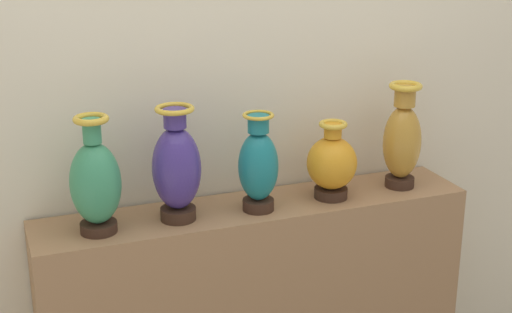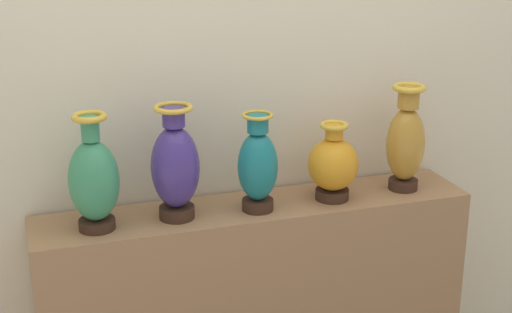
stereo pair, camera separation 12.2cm
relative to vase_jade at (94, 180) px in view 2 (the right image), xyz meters
The scene contains 6 objects.
back_wall 0.78m from the vase_jade, 22.74° to the left, with size 3.51×0.14×3.07m.
vase_jade is the anchor object (origin of this frame).
vase_indigo 0.28m from the vase_jade, ahead, with size 0.17×0.17×0.41m.
vase_teal 0.57m from the vase_jade, ahead, with size 0.14×0.14×0.36m.
vase_amber 0.87m from the vase_jade, ahead, with size 0.19×0.19×0.30m.
vase_ochre 1.18m from the vase_jade, ahead, with size 0.15×0.15×0.42m.
Camera 2 is at (-0.80, -2.45, 1.99)m, focal length 52.92 mm.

